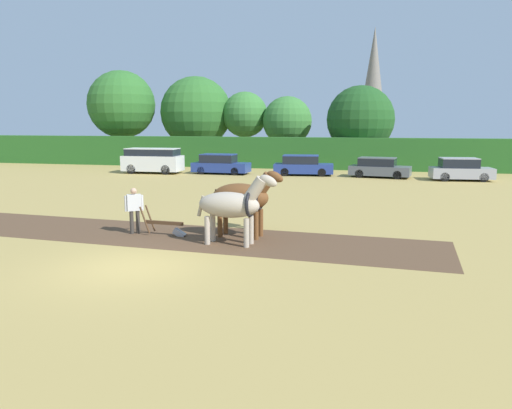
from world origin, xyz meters
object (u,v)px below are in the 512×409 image
object	(u,v)px
church_spire	(373,85)
parked_car_center	(379,168)
draft_horse_lead_right	(243,197)
tree_left	(196,112)
tree_center	(287,121)
parked_car_left	(220,164)
tree_far_left	(121,105)
farmer_at_plow	(134,207)
parked_van	(153,160)
draft_horse_lead_left	(233,205)
tree_center_right	(360,120)
farmer_beside_team	(254,203)
parked_car_center_left	(303,166)
parked_car_center_right	(461,170)
tree_center_left	(245,115)
plow	(168,227)

from	to	relation	value
church_spire	parked_car_center	world-z (taller)	church_spire
draft_horse_lead_right	tree_left	bearing A→B (deg)	116.29
tree_center	parked_car_left	world-z (taller)	tree_center
tree_far_left	church_spire	xyz separation A→B (m)	(24.54, 40.43, 4.46)
farmer_at_plow	parked_van	distance (m)	22.27
tree_center	parked_car_center	world-z (taller)	tree_center
tree_far_left	draft_horse_lead_left	xyz separation A→B (m)	(20.81, -31.59, -4.47)
tree_left	tree_center_right	bearing A→B (deg)	-9.18
farmer_beside_team	parked_car_center_left	xyz separation A→B (m)	(-1.01, 19.91, -0.25)
tree_far_left	parked_car_left	bearing A→B (deg)	-35.61
tree_far_left	tree_center	distance (m)	16.98
tree_left	church_spire	bearing A→B (deg)	65.67
parked_car_center_right	draft_horse_lead_right	bearing A→B (deg)	-122.15
tree_far_left	farmer_at_plow	size ratio (longest dim) A/B	5.50
parked_van	parked_car_center_left	distance (m)	11.90
draft_horse_lead_left	parked_car_left	world-z (taller)	draft_horse_lead_left
tree_center_left	draft_horse_lead_right	bearing A→B (deg)	-75.45
parked_car_center	parked_car_center_right	world-z (taller)	parked_car_center_right
tree_center	tree_far_left	bearing A→B (deg)	-174.29
farmer_at_plow	parked_car_left	distance (m)	21.46
draft_horse_lead_right	parked_car_center	xyz separation A→B (m)	(4.74, 21.04, -0.71)
tree_left	plow	bearing A→B (deg)	-71.62
tree_left	draft_horse_lead_right	size ratio (longest dim) A/B	3.19
church_spire	draft_horse_lead_left	xyz separation A→B (m)	(-3.72, -72.01, -8.93)
parked_car_center	parked_car_center_left	bearing A→B (deg)	-172.73
tree_far_left	parked_car_center	distance (m)	27.75
draft_horse_lead_left	parked_car_center	world-z (taller)	draft_horse_lead_left
tree_left	parked_car_center_right	xyz separation A→B (m)	(23.88, -12.30, -4.27)
tree_center_left	draft_horse_lead_left	bearing A→B (deg)	-76.02
farmer_at_plow	draft_horse_lead_left	bearing A→B (deg)	45.23
tree_center_right	parked_car_center_right	size ratio (longest dim) A/B	1.72
draft_horse_lead_left	parked_car_center_right	size ratio (longest dim) A/B	0.67
parked_car_center	tree_center	bearing A→B (deg)	137.49
parked_car_left	parked_car_center_right	xyz separation A→B (m)	(17.61, -0.49, 0.01)
tree_center_left	plow	xyz separation A→B (m)	(5.75, -32.94, -4.44)
tree_center_left	church_spire	world-z (taller)	church_spire
draft_horse_lead_right	parked_car_center_right	world-z (taller)	draft_horse_lead_right
draft_horse_lead_left	parked_van	distance (m)	24.72
tree_center	parked_car_center	size ratio (longest dim) A/B	1.43
plow	tree_far_left	bearing A→B (deg)	124.08
tree_center	parked_car_center_right	world-z (taller)	tree_center
draft_horse_lead_left	farmer_at_plow	size ratio (longest dim) A/B	1.69
parked_car_center	draft_horse_lead_right	bearing A→B (deg)	-93.66
tree_far_left	tree_left	distance (m)	7.57
draft_horse_lead_right	parked_car_left	world-z (taller)	draft_horse_lead_right
tree_far_left	draft_horse_lead_right	world-z (taller)	tree_far_left
draft_horse_lead_left	church_spire	bearing A→B (deg)	90.60
tree_left	tree_center_left	xyz separation A→B (m)	(5.21, -0.05, -0.26)
tree_center_left	draft_horse_lead_left	distance (m)	34.88
farmer_beside_team	parked_van	size ratio (longest dim) A/B	0.36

